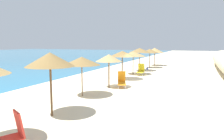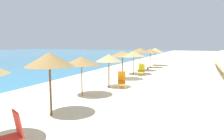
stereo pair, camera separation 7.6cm
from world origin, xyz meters
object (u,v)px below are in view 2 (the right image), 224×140
(beach_umbrella_3, at_px, (82,61))
(lounge_chair_1, at_px, (122,81))
(beach_umbrella_6, at_px, (134,54))
(beach_umbrella_7, at_px, (140,50))
(beach_umbrella_8, at_px, (150,51))
(lounge_chair_0, at_px, (5,135))
(beach_umbrella_9, at_px, (155,50))
(beach_umbrella_5, at_px, (122,54))
(beach_umbrella_2, at_px, (49,60))
(beach_umbrella_4, at_px, (109,58))
(beach_ball, at_px, (148,68))
(lounge_chair_2, at_px, (141,70))

(beach_umbrella_3, distance_m, lounge_chair_1, 4.07)
(beach_umbrella_6, distance_m, beach_umbrella_7, 3.14)
(beach_umbrella_8, bearing_deg, lounge_chair_0, -177.95)
(beach_umbrella_3, bearing_deg, lounge_chair_1, -21.19)
(beach_umbrella_7, bearing_deg, beach_umbrella_9, -3.53)
(beach_umbrella_6, height_order, lounge_chair_0, beach_umbrella_6)
(beach_umbrella_7, relative_size, lounge_chair_0, 1.80)
(beach_umbrella_5, distance_m, lounge_chair_1, 3.82)
(lounge_chair_0, bearing_deg, beach_umbrella_6, -58.72)
(beach_umbrella_2, bearing_deg, beach_umbrella_5, 2.06)
(lounge_chair_1, bearing_deg, beach_umbrella_7, -103.02)
(beach_umbrella_5, height_order, lounge_chair_1, beach_umbrella_5)
(beach_umbrella_4, distance_m, beach_ball, 12.06)
(lounge_chair_1, bearing_deg, beach_umbrella_6, -100.84)
(beach_umbrella_3, height_order, beach_umbrella_9, beach_umbrella_9)
(beach_umbrella_2, bearing_deg, beach_umbrella_7, 1.97)
(beach_umbrella_4, relative_size, lounge_chair_2, 1.76)
(beach_umbrella_5, relative_size, beach_ball, 10.26)
(beach_umbrella_2, distance_m, beach_umbrella_6, 13.73)
(beach_umbrella_6, height_order, lounge_chair_1, beach_umbrella_6)
(lounge_chair_2, bearing_deg, beach_umbrella_2, 81.64)
(beach_umbrella_5, bearing_deg, beach_umbrella_3, 178.05)
(beach_ball, bearing_deg, beach_umbrella_5, 177.73)
(beach_umbrella_3, distance_m, beach_umbrella_9, 19.80)
(lounge_chair_2, bearing_deg, beach_umbrella_9, -92.97)
(beach_umbrella_4, height_order, beach_umbrella_5, beach_umbrella_5)
(lounge_chair_0, bearing_deg, beach_umbrella_4, -57.95)
(beach_umbrella_7, xyz_separation_m, beach_umbrella_8, (3.53, -0.41, -0.20))
(beach_umbrella_9, height_order, lounge_chair_0, beach_umbrella_9)
(beach_umbrella_2, xyz_separation_m, beach_umbrella_9, (23.48, 0.17, -0.31))
(beach_umbrella_4, xyz_separation_m, beach_umbrella_5, (3.63, 0.28, 0.13))
(lounge_chair_2, bearing_deg, beach_umbrella_5, 70.01)
(beach_ball, bearing_deg, lounge_chair_1, -176.06)
(lounge_chair_0, distance_m, lounge_chair_1, 10.16)
(beach_umbrella_6, xyz_separation_m, beach_umbrella_9, (9.76, -0.24, 0.08))
(beach_umbrella_9, relative_size, beach_ball, 10.32)
(beach_umbrella_2, xyz_separation_m, lounge_chair_1, (7.13, -0.74, -2.07))
(beach_umbrella_5, xyz_separation_m, beach_umbrella_8, (10.08, -0.20, -0.08))
(beach_umbrella_6, relative_size, beach_ball, 10.36)
(beach_umbrella_8, xyz_separation_m, beach_ball, (-1.83, -0.13, -2.10))
(beach_umbrella_4, xyz_separation_m, beach_umbrella_9, (16.82, 0.08, 0.05))
(beach_umbrella_6, bearing_deg, beach_umbrella_5, -179.32)
(lounge_chair_0, bearing_deg, lounge_chair_2, -61.62)
(beach_umbrella_7, relative_size, beach_umbrella_9, 1.04)
(beach_umbrella_7, distance_m, beach_ball, 2.91)
(beach_umbrella_2, height_order, beach_umbrella_4, beach_umbrella_2)
(beach_umbrella_7, xyz_separation_m, lounge_chair_1, (-9.71, -1.32, -1.95))
(beach_umbrella_8, distance_m, beach_umbrella_9, 3.11)
(beach_umbrella_3, height_order, beach_umbrella_6, beach_umbrella_3)
(beach_umbrella_5, xyz_separation_m, lounge_chair_0, (-13.31, -1.04, -1.88))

